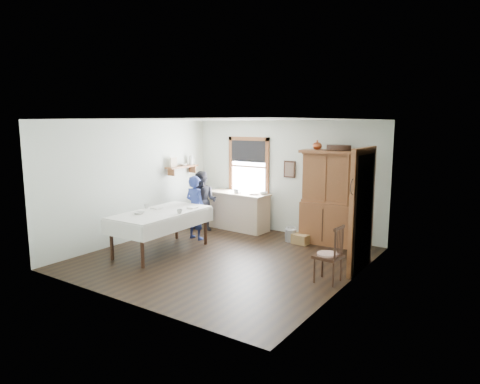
% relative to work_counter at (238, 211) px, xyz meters
% --- Properties ---
extents(room, '(5.01, 5.01, 2.70)m').
position_rel_work_counter_xyz_m(room, '(1.08, -2.11, 0.89)').
color(room, black).
rests_on(room, ground).
extents(window, '(1.18, 0.07, 1.48)m').
position_rel_work_counter_xyz_m(window, '(0.08, 0.35, 1.17)').
color(window, white).
rests_on(window, room).
extents(doorway, '(0.09, 1.14, 2.22)m').
position_rel_work_counter_xyz_m(doorway, '(3.54, -1.26, 0.70)').
color(doorway, '#4E4338').
rests_on(doorway, room).
extents(wall_shelf, '(0.24, 1.00, 0.44)m').
position_rel_work_counter_xyz_m(wall_shelf, '(-1.29, -0.57, 1.11)').
color(wall_shelf, brown).
rests_on(wall_shelf, room).
extents(framed_picture, '(0.30, 0.04, 0.40)m').
position_rel_work_counter_xyz_m(framed_picture, '(1.23, 0.35, 1.09)').
color(framed_picture, '#311C11').
rests_on(framed_picture, room).
extents(rug_beater, '(0.01, 0.27, 0.27)m').
position_rel_work_counter_xyz_m(rug_beater, '(3.53, -1.81, 1.26)').
color(rug_beater, black).
rests_on(rug_beater, room).
extents(work_counter, '(1.66, 0.72, 0.93)m').
position_rel_work_counter_xyz_m(work_counter, '(0.00, 0.00, 0.00)').
color(work_counter, tan).
rests_on(work_counter, room).
extents(china_hutch, '(1.25, 0.67, 2.06)m').
position_rel_work_counter_xyz_m(china_hutch, '(2.35, 0.02, 0.57)').
color(china_hutch, brown).
rests_on(china_hutch, room).
extents(dining_table, '(1.18, 2.15, 0.85)m').
position_rel_work_counter_xyz_m(dining_table, '(-0.24, -2.46, -0.04)').
color(dining_table, white).
rests_on(dining_table, room).
extents(spindle_chair, '(0.49, 0.49, 0.98)m').
position_rel_work_counter_xyz_m(spindle_chair, '(3.27, -2.15, 0.03)').
color(spindle_chair, '#311C11').
rests_on(spindle_chair, room).
extents(pail, '(0.28, 0.28, 0.27)m').
position_rel_work_counter_xyz_m(pail, '(1.61, -0.27, -0.33)').
color(pail, '#A2A6AA').
rests_on(pail, room).
extents(wicker_basket, '(0.39, 0.30, 0.21)m').
position_rel_work_counter_xyz_m(wicker_basket, '(1.90, -0.33, -0.36)').
color(wicker_basket, olive).
rests_on(wicker_basket, room).
extents(woman_blue, '(0.52, 0.36, 1.36)m').
position_rel_work_counter_xyz_m(woman_blue, '(-0.29, -1.31, 0.21)').
color(woman_blue, navy).
rests_on(woman_blue, room).
extents(figure_dark, '(0.79, 0.69, 1.36)m').
position_rel_work_counter_xyz_m(figure_dark, '(-0.64, -0.59, 0.22)').
color(figure_dark, black).
rests_on(figure_dark, room).
extents(table_cup_a, '(0.12, 0.12, 0.09)m').
position_rel_work_counter_xyz_m(table_cup_a, '(0.21, -2.39, 0.43)').
color(table_cup_a, silver).
rests_on(table_cup_a, dining_table).
extents(table_cup_b, '(0.10, 0.10, 0.09)m').
position_rel_work_counter_xyz_m(table_cup_b, '(-0.73, -2.39, 0.43)').
color(table_cup_b, silver).
rests_on(table_cup_b, dining_table).
extents(table_bowl, '(0.26, 0.26, 0.06)m').
position_rel_work_counter_xyz_m(table_bowl, '(-0.41, -2.89, 0.41)').
color(table_bowl, silver).
rests_on(table_bowl, dining_table).
extents(counter_book, '(0.26, 0.30, 0.02)m').
position_rel_work_counter_xyz_m(counter_book, '(0.37, -0.02, 0.48)').
color(counter_book, brown).
rests_on(counter_book, work_counter).
extents(counter_bowl, '(0.20, 0.20, 0.06)m').
position_rel_work_counter_xyz_m(counter_bowl, '(0.67, 0.10, 0.49)').
color(counter_bowl, silver).
rests_on(counter_bowl, work_counter).
extents(shelf_bowl, '(0.22, 0.22, 0.05)m').
position_rel_work_counter_xyz_m(shelf_bowl, '(-1.29, -0.56, 1.13)').
color(shelf_bowl, silver).
rests_on(shelf_bowl, wall_shelf).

